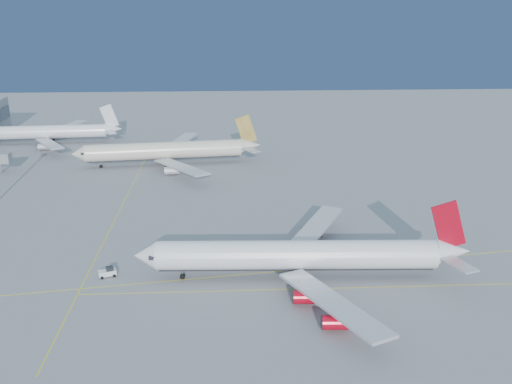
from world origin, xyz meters
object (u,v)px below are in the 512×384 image
Objects in this scene: airliner_virgin at (304,256)px; airliner_third at (49,132)px; pushback_tug at (108,272)px; airliner_etihad at (169,151)px.

airliner_virgin is 150.37m from airliner_third.
pushback_tug is (46.05, -119.61, -3.79)m from airliner_third.
airliner_etihad is at bearing -37.49° from airliner_third.
airliner_virgin is at bearing -74.37° from airliner_etihad.
airliner_third is at bearing 127.62° from airliner_virgin.
airliner_virgin reaches higher than pushback_tug.
airliner_third is 128.22m from pushback_tug.
airliner_virgin is 1.06× the size of airliner_etihad.
airliner_third reaches higher than pushback_tug.
pushback_tug is (-40.98, 3.02, -4.24)m from airliner_virgin.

